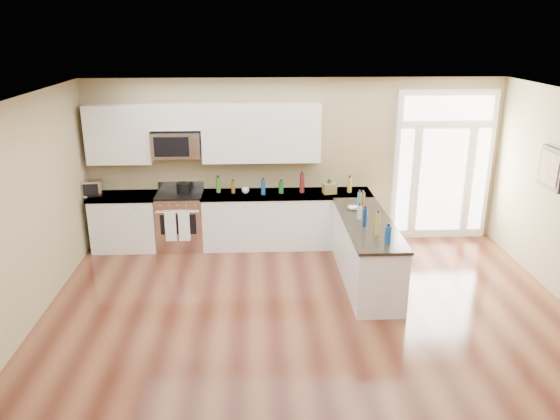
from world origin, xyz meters
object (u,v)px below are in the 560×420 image
peninsula_cabinet (366,254)px  stockpot (184,187)px  kitchen_range (181,220)px  toaster_oven (93,188)px

peninsula_cabinet → stockpot: stockpot is taller
kitchen_range → peninsula_cabinet: bearing=-26.8°
kitchen_range → stockpot: size_ratio=4.58×
peninsula_cabinet → toaster_oven: toaster_oven is taller
kitchen_range → stockpot: bearing=40.0°
stockpot → toaster_oven: 1.48m
peninsula_cabinet → toaster_oven: 4.56m
peninsula_cabinet → toaster_oven: (-4.28, 1.45, 0.64)m
stockpot → toaster_oven: size_ratio=0.77×
stockpot → kitchen_range: bearing=-140.0°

